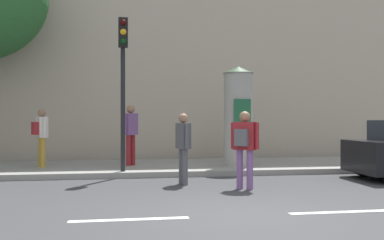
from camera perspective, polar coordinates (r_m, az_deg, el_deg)
The scene contains 11 objects.
ground_plane at distance 7.53m, azimuth 5.84°, elevation -11.44°, with size 80.00×80.00×0.00m, color #38383A.
sidewalk_curb at distance 14.32m, azimuth -1.77°, elevation -5.67°, with size 36.00×4.00×0.15m, color gray.
lane_markings at distance 7.53m, azimuth 5.84°, elevation -11.41°, with size 25.80×0.16×0.01m.
building_backdrop at distance 19.43m, azimuth -3.86°, elevation 8.55°, with size 36.00×5.00×8.76m, color #B7A893.
traffic_light at distance 12.42m, azimuth -8.34°, elevation 6.24°, with size 0.24×0.45×3.97m.
poster_column at distance 13.83m, azimuth 5.61°, elevation 0.55°, with size 0.91×0.91×2.91m.
pedestrian_in_red_top at distance 10.22m, azimuth 6.35°, elevation -2.71°, with size 0.53×0.53×1.68m.
pedestrian_in_dark_shirt at distance 10.91m, azimuth -1.06°, elevation -2.82°, with size 0.32×0.57×1.64m.
pedestrian_in_light_jacket at distance 14.05m, azimuth -17.78°, elevation -1.44°, with size 0.49×0.55×1.66m.
pedestrian_tallest at distance 14.02m, azimuth -7.42°, elevation -1.19°, with size 0.45×0.47×1.78m.
pedestrian_near_pole at distance 15.53m, azimuth 5.41°, elevation -1.09°, with size 0.44×0.45×1.78m.
Camera 1 is at (-1.99, -7.11, 1.50)m, focal length 44.15 mm.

